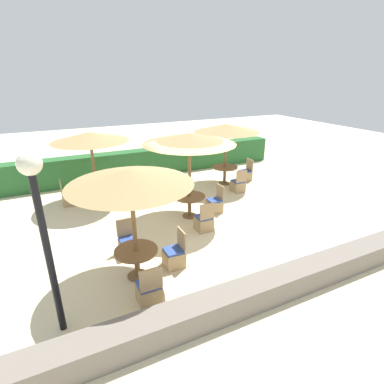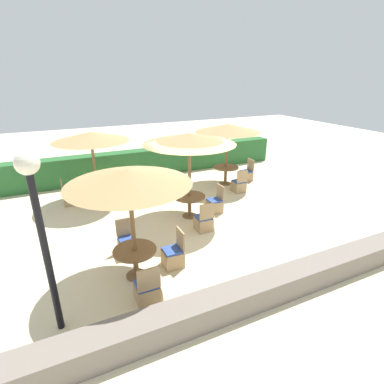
{
  "view_description": "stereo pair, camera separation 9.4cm",
  "coord_description": "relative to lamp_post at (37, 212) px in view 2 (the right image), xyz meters",
  "views": [
    {
      "loc": [
        -3.77,
        -7.26,
        4.36
      ],
      "look_at": [
        0.0,
        0.6,
        0.9
      ],
      "focal_mm": 28.0,
      "sensor_mm": 36.0,
      "label": 1
    },
    {
      "loc": [
        -3.68,
        -7.3,
        4.36
      ],
      "look_at": [
        0.0,
        0.6,
        0.9
      ],
      "focal_mm": 28.0,
      "sensor_mm": 36.0,
      "label": 2
    }
  ],
  "objects": [
    {
      "name": "stone_border",
      "position": [
        4.09,
        -1.0,
        -2.09
      ],
      "size": [
        10.0,
        0.56,
        0.52
      ],
      "primitive_type": "cube",
      "color": "slate",
      "rests_on": "ground_plane"
    },
    {
      "name": "patio_chair_front_left_east",
      "position": [
        2.59,
        0.91,
        -2.09
      ],
      "size": [
        0.46,
        0.46,
        0.93
      ],
      "rotation": [
        0.0,
        0.0,
        1.57
      ],
      "color": "tan",
      "rests_on": "ground_plane"
    },
    {
      "name": "round_table_back_right",
      "position": [
        6.73,
        5.39,
        -1.77
      ],
      "size": [
        1.06,
        1.06,
        0.75
      ],
      "color": "brown",
      "rests_on": "ground_plane"
    },
    {
      "name": "parasol_front_left",
      "position": [
        1.67,
        0.89,
        0.06
      ],
      "size": [
        2.6,
        2.6,
        2.58
      ],
      "color": "brown",
      "rests_on": "ground_plane"
    },
    {
      "name": "parasol_center",
      "position": [
        4.07,
        3.2,
        0.2
      ],
      "size": [
        2.81,
        2.81,
        2.73
      ],
      "color": "brown",
      "rests_on": "ground_plane"
    },
    {
      "name": "patio_chair_front_left_south",
      "position": [
        1.65,
        -0.03,
        -2.09
      ],
      "size": [
        0.46,
        0.46,
        0.93
      ],
      "color": "tan",
      "rests_on": "ground_plane"
    },
    {
      "name": "hedge_row",
      "position": [
        4.09,
        7.99,
        -1.76
      ],
      "size": [
        13.0,
        0.7,
        1.18
      ],
      "primitive_type": "cube",
      "color": "#28602D",
      "rests_on": "ground_plane"
    },
    {
      "name": "round_table_center",
      "position": [
        4.07,
        3.2,
        -1.8
      ],
      "size": [
        1.01,
        1.01,
        0.72
      ],
      "color": "brown",
      "rests_on": "ground_plane"
    },
    {
      "name": "patio_chair_center_south",
      "position": [
        4.06,
        2.17,
        -2.09
      ],
      "size": [
        0.46,
        0.46,
        0.93
      ],
      "color": "tan",
      "rests_on": "ground_plane"
    },
    {
      "name": "patio_chair_front_left_north",
      "position": [
        1.72,
        1.89,
        -2.09
      ],
      "size": [
        0.46,
        0.46,
        0.93
      ],
      "rotation": [
        0.0,
        0.0,
        3.14
      ],
      "color": "tan",
      "rests_on": "ground_plane"
    },
    {
      "name": "round_table_front_left",
      "position": [
        1.67,
        0.89,
        -1.82
      ],
      "size": [
        0.97,
        0.97,
        0.7
      ],
      "color": "brown",
      "rests_on": "ground_plane"
    },
    {
      "name": "patio_chair_back_right_east",
      "position": [
        7.78,
        5.37,
        -2.09
      ],
      "size": [
        0.46,
        0.46,
        0.93
      ],
      "rotation": [
        0.0,
        0.0,
        1.57
      ],
      "color": "tan",
      "rests_on": "ground_plane"
    },
    {
      "name": "parasol_back_left",
      "position": [
        1.57,
        5.83,
        0.0
      ],
      "size": [
        2.6,
        2.6,
        2.53
      ],
      "color": "brown",
      "rests_on": "ground_plane"
    },
    {
      "name": "patio_chair_center_east",
      "position": [
        4.99,
        3.15,
        -2.09
      ],
      "size": [
        0.46,
        0.46,
        0.93
      ],
      "rotation": [
        0.0,
        0.0,
        1.57
      ],
      "color": "tan",
      "rests_on": "ground_plane"
    },
    {
      "name": "round_table_back_left",
      "position": [
        1.57,
        5.83,
        -1.78
      ],
      "size": [
        0.97,
        0.97,
        0.75
      ],
      "color": "brown",
      "rests_on": "ground_plane"
    },
    {
      "name": "patio_chair_back_left_east",
      "position": [
        2.55,
        5.87,
        -2.09
      ],
      "size": [
        0.46,
        0.46,
        0.93
      ],
      "rotation": [
        0.0,
        0.0,
        1.57
      ],
      "color": "tan",
      "rests_on": "ground_plane"
    },
    {
      "name": "parasol_back_right",
      "position": [
        6.73,
        5.39,
        -0.01
      ],
      "size": [
        2.61,
        2.61,
        2.51
      ],
      "color": "brown",
      "rests_on": "ground_plane"
    },
    {
      "name": "patio_chair_back_left_west",
      "position": [
        0.6,
        5.88,
        -2.09
      ],
      "size": [
        0.46,
        0.46,
        0.93
      ],
      "rotation": [
        0.0,
        0.0,
        -1.57
      ],
      "color": "tan",
      "rests_on": "ground_plane"
    },
    {
      "name": "patio_chair_back_right_south",
      "position": [
        6.75,
        4.39,
        -2.09
      ],
      "size": [
        0.46,
        0.46,
        0.93
      ],
      "color": "tan",
      "rests_on": "ground_plane"
    },
    {
      "name": "lamp_post",
      "position": [
        0.0,
        0.0,
        0.0
      ],
      "size": [
        0.36,
        0.36,
        3.32
      ],
      "color": "black",
      "rests_on": "ground_plane"
    },
    {
      "name": "ground_plane",
      "position": [
        4.09,
        2.46,
        -2.35
      ],
      "size": [
        40.0,
        40.0,
        0.0
      ],
      "primitive_type": "plane",
      "color": "beige"
    }
  ]
}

